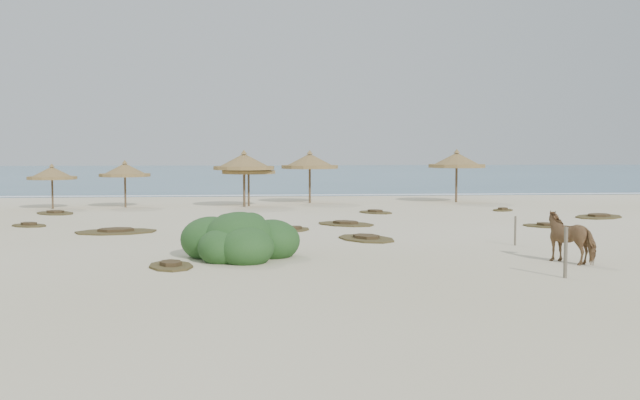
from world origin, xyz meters
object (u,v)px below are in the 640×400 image
(bush, at_px, (240,241))
(palapa_0, at_px, (52,174))
(horse, at_px, (572,237))
(palapa_1, at_px, (125,171))

(bush, bearing_deg, palapa_0, 119.54)
(palapa_0, xyz_separation_m, horse, (19.87, -20.18, -1.19))
(horse, height_order, bush, horse)
(palapa_1, xyz_separation_m, bush, (6.83, -19.31, -1.51))
(bush, bearing_deg, palapa_1, 109.47)
(palapa_1, bearing_deg, horse, -52.27)
(palapa_0, relative_size, palapa_1, 0.81)
(palapa_0, xyz_separation_m, bush, (10.55, -18.62, -1.38))
(palapa_0, height_order, bush, palapa_0)
(palapa_1, bearing_deg, palapa_0, -169.53)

